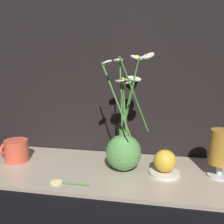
# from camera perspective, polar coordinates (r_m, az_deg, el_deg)

# --- Properties ---
(ground_plane) EXTENTS (6.00, 6.00, 0.00)m
(ground_plane) POSITION_cam_1_polar(r_m,az_deg,el_deg) (0.86, -1.05, -13.78)
(ground_plane) COLOR black
(shelf) EXTENTS (0.89, 0.33, 0.01)m
(shelf) POSITION_cam_1_polar(r_m,az_deg,el_deg) (0.86, -1.05, -13.42)
(shelf) COLOR tan
(shelf) RESTS_ON ground_plane
(backdrop_wall) EXTENTS (1.39, 0.02, 1.10)m
(backdrop_wall) POSITION_cam_1_polar(r_m,az_deg,el_deg) (0.97, 1.10, 22.35)
(backdrop_wall) COLOR black
(backdrop_wall) RESTS_ON ground_plane
(vase_with_flowers) EXTENTS (0.17, 0.20, 0.38)m
(vase_with_flowers) POSITION_cam_1_polar(r_m,az_deg,el_deg) (0.83, 2.70, -8.34)
(vase_with_flowers) COLOR #59994C
(vase_with_flowers) RESTS_ON shelf
(yellow_mug) EXTENTS (0.09, 0.08, 0.08)m
(yellow_mug) POSITION_cam_1_polar(r_m,az_deg,el_deg) (0.98, -21.10, -8.21)
(yellow_mug) COLOR #DB5138
(yellow_mug) RESTS_ON shelf
(tea_glass) EXTENTS (0.07, 0.07, 0.15)m
(tea_glass) POSITION_cam_1_polar(r_m,az_deg,el_deg) (0.85, 23.62, -7.77)
(tea_glass) COLOR silver
(tea_glass) RESTS_ON shelf
(saucer_plate) EXTENTS (0.10, 0.10, 0.01)m
(saucer_plate) POSITION_cam_1_polar(r_m,az_deg,el_deg) (0.84, 11.89, -13.50)
(saucer_plate) COLOR silver
(saucer_plate) RESTS_ON shelf
(orange_fruit) EXTENTS (0.07, 0.07, 0.08)m
(orange_fruit) POSITION_cam_1_polar(r_m,az_deg,el_deg) (0.82, 12.01, -10.92)
(orange_fruit) COLOR gold
(orange_fruit) RESTS_ON saucer_plate
(loose_daisy) EXTENTS (0.12, 0.04, 0.01)m
(loose_daisy) POSITION_cam_1_polar(r_m,az_deg,el_deg) (0.78, -11.61, -15.57)
(loose_daisy) COLOR #3D7A33
(loose_daisy) RESTS_ON shelf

